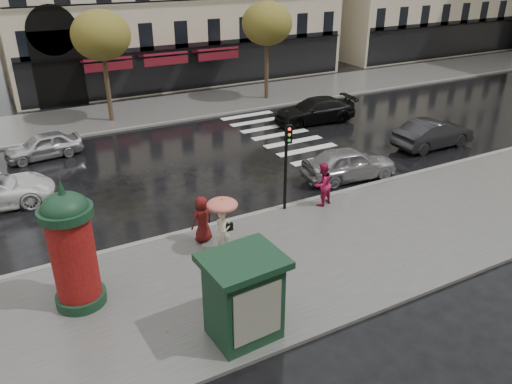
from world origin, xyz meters
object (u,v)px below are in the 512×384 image
woman_red (322,184)px  car_far_silver (43,146)px  man_burgundy (202,219)px  car_silver (349,163)px  morris_column (72,246)px  newsstand (243,296)px  traffic_light (287,152)px  car_black (315,110)px  car_darkgrey (434,134)px  woman_umbrella (223,216)px

woman_red → car_far_silver: 14.59m
man_burgundy → car_silver: (8.18, 2.13, -0.23)m
morris_column → newsstand: size_ratio=1.64×
woman_red → morris_column: (-9.96, -1.87, 1.02)m
traffic_light → newsstand: bearing=-130.0°
traffic_light → car_silver: 4.93m
car_far_silver → traffic_light: bearing=28.5°
man_burgundy → car_black: bearing=-154.9°
car_black → morris_column: bearing=-47.9°
man_burgundy → car_darkgrey: 15.10m
woman_umbrella → car_darkgrey: (14.38, 4.27, -0.71)m
woman_red → car_silver: (2.79, 1.80, -0.28)m
newsstand → morris_column: bearing=135.7°
newsstand → car_darkgrey: size_ratio=0.53×
morris_column → car_far_silver: bearing=87.2°
morris_column → car_darkgrey: size_ratio=0.88×
woman_red → woman_umbrella: bearing=-0.5°
woman_red → newsstand: newsstand is taller
woman_red → man_burgundy: size_ratio=1.06×
traffic_light → car_silver: traffic_light is taller
woman_red → car_silver: bearing=-162.2°
newsstand → woman_red: bearing=40.5°
car_silver → car_far_silver: car_silver is taller
woman_umbrella → car_darkgrey: woman_umbrella is taller
newsstand → car_far_silver: bearing=100.1°
woman_umbrella → woman_red: 5.22m
woman_red → man_burgundy: bearing=-11.5°
car_black → car_darkgrey: bearing=31.8°
traffic_light → car_far_silver: size_ratio=1.08×
woman_umbrella → car_black: bearing=44.2°
morris_column → traffic_light: traffic_light is taller
newsstand → car_silver: 11.64m
woman_umbrella → morris_column: 4.99m
car_black → car_far_silver: car_black is taller
newsstand → car_far_silver: newsstand is taller
woman_umbrella → car_far_silver: size_ratio=0.54×
car_darkgrey → car_far_silver: 20.40m
man_burgundy → morris_column: (-4.56, -1.54, 1.07)m
woman_umbrella → car_silver: 8.45m
morris_column → car_silver: size_ratio=0.91×
woman_umbrella → car_far_silver: (-4.27, 12.54, -0.83)m
man_burgundy → car_darkgrey: (14.73, 3.29, -0.23)m
man_burgundy → car_far_silver: bearing=-86.8°
traffic_light → car_far_silver: 13.53m
man_burgundy → traffic_light: traffic_light is taller
car_far_silver → morris_column: bearing=-9.8°
morris_column → traffic_light: (8.42, 2.19, 0.53)m
car_silver → car_black: car_silver is taller
man_burgundy → woman_umbrella: bearing=94.7°
woman_umbrella → car_darkgrey: bearing=16.5°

